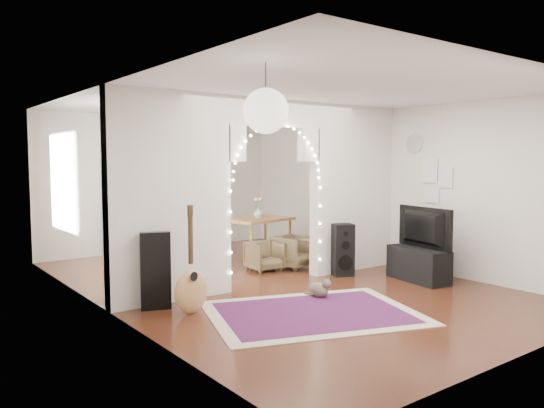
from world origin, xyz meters
TOP-DOWN VIEW (x-y plane):
  - floor at (0.00, 0.00)m, footprint 7.50×7.50m
  - ceiling at (0.00, 0.00)m, footprint 5.00×7.50m
  - wall_back at (0.00, 3.75)m, footprint 5.00×0.02m
  - wall_front at (0.00, -3.75)m, footprint 5.00×0.02m
  - wall_left at (-2.50, 0.00)m, footprint 0.02×7.50m
  - wall_right at (2.50, 0.00)m, footprint 0.02×7.50m
  - divider_wall at (0.00, 0.00)m, footprint 5.00×0.20m
  - fairy_lights at (0.00, -0.13)m, footprint 1.64×0.04m
  - window at (-2.47, 1.80)m, footprint 0.04×1.20m
  - wall_clock at (2.48, -0.60)m, footprint 0.03×0.31m
  - picture_frames at (2.48, -1.00)m, footprint 0.02×0.50m
  - paper_lantern at (-1.90, -2.40)m, footprint 0.40×0.40m
  - ceiling_fan at (0.00, 2.00)m, footprint 1.10×1.10m
  - area_rug at (-0.58, -1.55)m, footprint 2.90×2.52m
  - guitar_case at (-1.99, -0.25)m, footprint 0.38×0.24m
  - acoustic_guitar at (-1.73, -0.68)m, footprint 0.47×0.30m
  - tabby_cat at (-0.02, -1.06)m, footprint 0.24×0.43m
  - floor_speaker at (1.18, -0.25)m, footprint 0.40×0.38m
  - media_console at (1.82, -1.22)m, footprint 0.56×1.05m
  - tv at (1.82, -1.22)m, footprint 0.32×1.08m
  - bookcase at (-0.41, 3.50)m, footprint 1.70×1.05m
  - dining_table at (0.98, 1.74)m, footprint 1.33×1.01m
  - flower_vase at (0.98, 1.74)m, footprint 0.21×0.21m
  - dining_chair_left at (0.42, 0.80)m, footprint 0.53×0.55m
  - dining_chair_right at (0.94, 0.68)m, footprint 0.71×0.72m

SIDE VIEW (x-z plane):
  - floor at x=0.00m, z-range 0.00..0.00m
  - area_rug at x=-0.58m, z-range 0.00..0.02m
  - tabby_cat at x=-0.02m, z-range -0.03..0.26m
  - dining_chair_left at x=0.42m, z-range 0.00..0.48m
  - media_console at x=1.82m, z-range 0.00..0.50m
  - dining_chair_right at x=0.94m, z-range 0.00..0.55m
  - floor_speaker at x=1.18m, z-range 0.00..0.82m
  - guitar_case at x=-1.99m, z-range 0.00..0.95m
  - acoustic_guitar at x=-1.73m, z-range -0.07..1.03m
  - dining_table at x=0.98m, z-range 0.30..1.06m
  - tv at x=1.82m, z-range 0.50..1.12m
  - flower_vase at x=0.98m, z-range 0.76..0.95m
  - bookcase at x=-0.41m, z-range 0.00..1.71m
  - wall_back at x=0.00m, z-range 0.00..2.70m
  - wall_front at x=0.00m, z-range 0.00..2.70m
  - wall_left at x=-2.50m, z-range 0.00..2.70m
  - wall_right at x=2.50m, z-range 0.00..2.70m
  - divider_wall at x=0.00m, z-range 0.07..2.77m
  - window at x=-2.47m, z-range 0.80..2.20m
  - picture_frames at x=2.48m, z-range 1.15..1.85m
  - fairy_lights at x=0.00m, z-range 0.75..2.35m
  - wall_clock at x=2.48m, z-range 1.95..2.25m
  - paper_lantern at x=-1.90m, z-range 2.05..2.45m
  - ceiling_fan at x=0.00m, z-range 2.25..2.55m
  - ceiling at x=0.00m, z-range 2.69..2.71m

